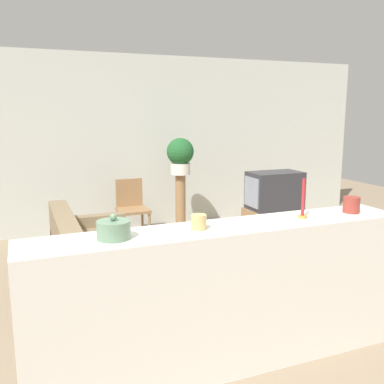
{
  "coord_description": "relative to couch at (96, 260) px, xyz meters",
  "views": [
    {
      "loc": [
        -1.3,
        -3.16,
        1.84
      ],
      "look_at": [
        0.66,
        1.69,
        0.85
      ],
      "focal_mm": 40.0,
      "sensor_mm": 36.0,
      "label": 1
    }
  ],
  "objects": [
    {
      "name": "coffee_tin",
      "position": [
        1.72,
        -1.83,
        0.83
      ],
      "size": [
        0.13,
        0.13,
        0.13
      ],
      "color": "#99382D",
      "rests_on": "foreground_counter"
    },
    {
      "name": "plant_stand",
      "position": [
        1.53,
        1.52,
        0.17
      ],
      "size": [
        0.15,
        0.15,
        0.91
      ],
      "color": "#9E754C",
      "rests_on": "ground_plane"
    },
    {
      "name": "candle_jar",
      "position": [
        0.41,
        -1.83,
        0.82
      ],
      "size": [
        0.11,
        0.11,
        0.1
      ],
      "color": "tan",
      "rests_on": "foreground_counter"
    },
    {
      "name": "foreground_counter",
      "position": [
        0.62,
        -1.83,
        0.24
      ],
      "size": [
        2.81,
        0.44,
        1.05
      ],
      "color": "white",
      "rests_on": "ground_plane"
    },
    {
      "name": "ground_plane",
      "position": [
        0.62,
        -1.24,
        -0.28
      ],
      "size": [
        14.0,
        14.0,
        0.0
      ],
      "primitive_type": "plane",
      "color": "gray"
    },
    {
      "name": "couch",
      "position": [
        0.0,
        0.0,
        0.0
      ],
      "size": [
        0.89,
        1.71,
        0.79
      ],
      "color": "#847051",
      "rests_on": "ground_plane"
    },
    {
      "name": "decorative_bowl",
      "position": [
        -0.17,
        -1.83,
        0.83
      ],
      "size": [
        0.21,
        0.21,
        0.16
      ],
      "color": "gray",
      "rests_on": "foreground_counter"
    },
    {
      "name": "wall_back",
      "position": [
        0.62,
        2.19,
        1.07
      ],
      "size": [
        9.0,
        0.06,
        2.7
      ],
      "color": "silver",
      "rests_on": "ground_plane"
    },
    {
      "name": "candlestick",
      "position": [
        1.26,
        -1.83,
        0.87
      ],
      "size": [
        0.07,
        0.07,
        0.3
      ],
      "color": "#B7933D",
      "rests_on": "foreground_counter"
    },
    {
      "name": "television",
      "position": [
        2.51,
        0.49,
        0.49
      ],
      "size": [
        0.73,
        0.43,
        0.51
      ],
      "color": "#333338",
      "rests_on": "tv_stand"
    },
    {
      "name": "potted_plant",
      "position": [
        1.53,
        1.52,
        0.92
      ],
      "size": [
        0.4,
        0.4,
        0.54
      ],
      "color": "white",
      "rests_on": "plant_stand"
    },
    {
      "name": "wooden_chair",
      "position": [
        0.78,
        1.57,
        0.2
      ],
      "size": [
        0.44,
        0.44,
        0.87
      ],
      "color": "#9E754C",
      "rests_on": "ground_plane"
    },
    {
      "name": "tv_stand",
      "position": [
        2.52,
        0.49,
        -0.02
      ],
      "size": [
        0.78,
        0.45,
        0.52
      ],
      "color": "#9E754C",
      "rests_on": "ground_plane"
    }
  ]
}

